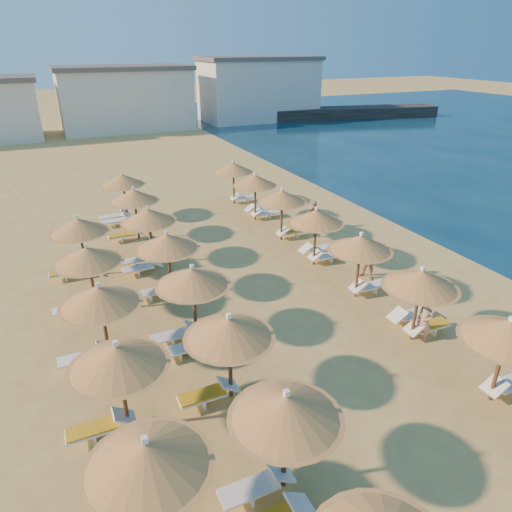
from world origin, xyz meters
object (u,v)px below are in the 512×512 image
beachgoer_c (314,215)px  beachgoer_b (369,260)px  jetty (334,113)px  parasol_row_east (388,261)px  beachgoer_a (424,320)px  parasol_row_west (209,301)px

beachgoer_c → beachgoer_b: size_ratio=0.88×
jetty → beachgoer_c: size_ratio=17.99×
parasol_row_east → beachgoer_a: parasol_row_east is taller
beachgoer_c → beachgoer_a: bearing=-36.6°
beachgoer_c → beachgoer_a: 11.11m
beachgoer_c → beachgoer_a: beachgoer_c is taller
beachgoer_b → beachgoer_a: 4.75m
parasol_row_east → beachgoer_a: 2.45m
parasol_row_west → beachgoer_b: bearing=18.3°
beachgoer_b → beachgoer_a: (-1.12, -4.61, -0.15)m
parasol_row_west → beachgoer_c: 13.12m
jetty → beachgoer_b: beachgoer_b is taller
beachgoer_a → jetty: bearing=125.9°
jetty → parasol_row_west: (-33.78, -43.97, 1.63)m
parasol_row_east → beachgoer_a: (0.31, -1.85, -1.59)m
beachgoer_c → parasol_row_west: bearing=-71.7°
parasol_row_east → beachgoer_b: 3.43m
parasol_row_west → parasol_row_east: bearing=0.0°
beachgoer_b → parasol_row_west: bearing=-95.1°
jetty → parasol_row_east: bearing=-109.4°
beachgoer_b → jetty: bearing=124.9°
parasol_row_east → parasol_row_west: 6.96m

